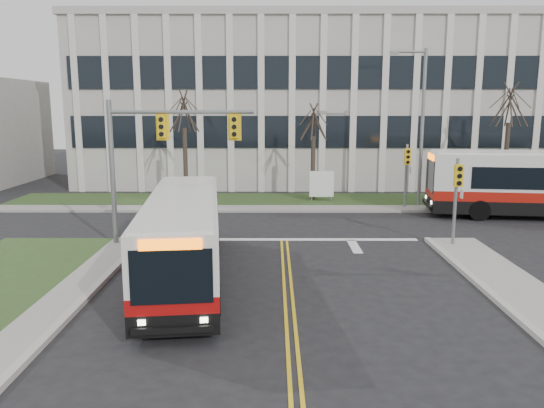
# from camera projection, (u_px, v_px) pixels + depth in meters

# --- Properties ---
(ground) EXTENTS (120.00, 120.00, 0.00)m
(ground) POSITION_uv_depth(u_px,v_px,m) (289.00, 307.00, 15.85)
(ground) COLOR black
(ground) RESTS_ON ground
(sidewalk_cross) EXTENTS (44.00, 1.60, 0.14)m
(sidewalk_cross) POSITION_uv_depth(u_px,v_px,m) (368.00, 209.00, 30.77)
(sidewalk_cross) COLOR #9E9B93
(sidewalk_cross) RESTS_ON ground
(building_lawn) EXTENTS (44.00, 5.00, 0.12)m
(building_lawn) POSITION_uv_depth(u_px,v_px,m) (360.00, 201.00, 33.52)
(building_lawn) COLOR #31481F
(building_lawn) RESTS_ON ground
(office_building) EXTENTS (40.00, 16.00, 12.00)m
(office_building) POSITION_uv_depth(u_px,v_px,m) (339.00, 106.00, 44.25)
(office_building) COLOR #BBB7AD
(office_building) RESTS_ON ground
(mast_arm_signal) EXTENTS (6.11, 0.38, 6.20)m
(mast_arm_signal) POSITION_uv_depth(u_px,v_px,m) (151.00, 147.00, 22.14)
(mast_arm_signal) COLOR slate
(mast_arm_signal) RESTS_ON ground
(signal_pole_near) EXTENTS (0.34, 0.39, 3.80)m
(signal_pole_near) POSITION_uv_depth(u_px,v_px,m) (457.00, 189.00, 22.16)
(signal_pole_near) COLOR slate
(signal_pole_near) RESTS_ON ground
(signal_pole_far) EXTENTS (0.34, 0.39, 3.80)m
(signal_pole_far) POSITION_uv_depth(u_px,v_px,m) (407.00, 167.00, 30.52)
(signal_pole_far) COLOR slate
(signal_pole_far) RESTS_ON ground
(streetlight) EXTENTS (2.15, 0.25, 9.20)m
(streetlight) POSITION_uv_depth(u_px,v_px,m) (420.00, 119.00, 30.82)
(streetlight) COLOR slate
(streetlight) RESTS_ON ground
(directory_sign) EXTENTS (1.50, 0.12, 2.00)m
(directory_sign) POSITION_uv_depth(u_px,v_px,m) (322.00, 184.00, 32.84)
(directory_sign) COLOR slate
(directory_sign) RESTS_ON ground
(tree_left) EXTENTS (1.80, 1.80, 7.70)m
(tree_left) POSITION_uv_depth(u_px,v_px,m) (184.00, 113.00, 32.57)
(tree_left) COLOR #42352B
(tree_left) RESTS_ON ground
(tree_mid) EXTENTS (1.80, 1.80, 6.82)m
(tree_mid) POSITION_uv_depth(u_px,v_px,m) (314.00, 124.00, 32.86)
(tree_mid) COLOR #42352B
(tree_mid) RESTS_ON ground
(tree_right) EXTENTS (1.80, 1.80, 8.25)m
(tree_right) POSITION_uv_depth(u_px,v_px,m) (510.00, 107.00, 32.44)
(tree_right) COLOR #42352B
(tree_right) RESTS_ON ground
(bus_main) EXTENTS (3.52, 10.93, 2.86)m
(bus_main) POSITION_uv_depth(u_px,v_px,m) (184.00, 239.00, 18.21)
(bus_main) COLOR silver
(bus_main) RESTS_ON ground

